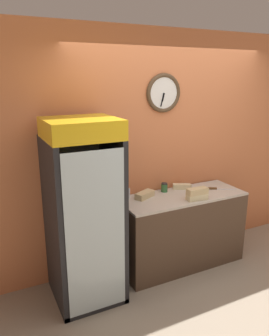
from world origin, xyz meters
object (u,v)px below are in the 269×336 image
(beverage_cooler, at_px, (82,203))
(sandwich_stack_middle, at_px, (197,191))
(chefs_knife, at_px, (218,189))
(sandwich_flat_right, at_px, (145,195))
(sandwich_stack_bottom, at_px, (197,197))
(napkin_dispenser, at_px, (124,193))
(condiment_jar, at_px, (164,187))
(sandwich_flat_left, at_px, (182,186))

(beverage_cooler, distance_m, sandwich_stack_middle, 1.27)
(chefs_knife, bearing_deg, sandwich_flat_right, 171.11)
(sandwich_stack_bottom, distance_m, sandwich_flat_right, 0.58)
(sandwich_stack_middle, xyz_separation_m, napkin_dispenser, (-0.70, 0.40, -0.04))
(sandwich_flat_right, bearing_deg, sandwich_stack_middle, -32.82)
(sandwich_flat_right, relative_size, condiment_jar, 2.47)
(condiment_jar, distance_m, napkin_dispenser, 0.52)
(sandwich_flat_right, height_order, chefs_knife, sandwich_flat_right)
(condiment_jar, bearing_deg, sandwich_flat_right, -166.54)
(sandwich_stack_bottom, bearing_deg, sandwich_flat_right, 147.18)
(sandwich_flat_right, bearing_deg, chefs_knife, -8.89)
(beverage_cooler, relative_size, condiment_jar, 17.06)
(beverage_cooler, distance_m, chefs_knife, 1.70)
(beverage_cooler, relative_size, sandwich_flat_right, 6.91)
(sandwich_stack_middle, distance_m, chefs_knife, 0.48)
(chefs_knife, bearing_deg, beverage_cooler, 179.92)
(sandwich_flat_left, bearing_deg, sandwich_stack_middle, -98.80)
(sandwich_stack_bottom, distance_m, chefs_knife, 0.47)
(sandwich_flat_right, distance_m, condiment_jar, 0.31)
(sandwich_stack_middle, xyz_separation_m, condiment_jar, (-0.19, 0.38, -0.05))
(beverage_cooler, bearing_deg, sandwich_stack_bottom, -7.75)
(condiment_jar, bearing_deg, chefs_knife, -19.04)
(beverage_cooler, xyz_separation_m, sandwich_stack_middle, (1.26, -0.17, -0.02))
(sandwich_stack_bottom, height_order, napkin_dispenser, napkin_dispenser)
(sandwich_flat_left, distance_m, condiment_jar, 0.25)
(sandwich_stack_middle, relative_size, sandwich_flat_right, 0.91)
(beverage_cooler, height_order, condiment_jar, beverage_cooler)
(beverage_cooler, bearing_deg, chefs_knife, -0.08)
(sandwich_stack_bottom, bearing_deg, sandwich_stack_middle, 180.00)
(sandwich_flat_left, bearing_deg, beverage_cooler, -171.00)
(napkin_dispenser, bearing_deg, condiment_jar, -2.05)
(beverage_cooler, bearing_deg, napkin_dispenser, 22.72)
(sandwich_stack_bottom, distance_m, condiment_jar, 0.43)
(sandwich_stack_middle, distance_m, condiment_jar, 0.43)
(beverage_cooler, bearing_deg, sandwich_stack_middle, -7.75)
(sandwich_flat_left, height_order, napkin_dispenser, napkin_dispenser)
(beverage_cooler, xyz_separation_m, condiment_jar, (1.07, 0.21, -0.07))
(sandwich_stack_middle, bearing_deg, napkin_dispenser, 150.13)
(sandwich_stack_bottom, height_order, chefs_knife, sandwich_stack_bottom)
(sandwich_flat_left, xyz_separation_m, napkin_dispenser, (-0.76, 0.02, 0.03))
(sandwich_flat_left, bearing_deg, napkin_dispenser, 178.20)
(sandwich_flat_right, relative_size, chefs_knife, 0.82)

